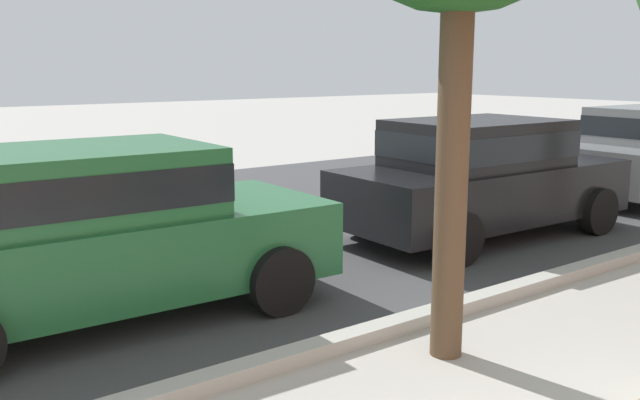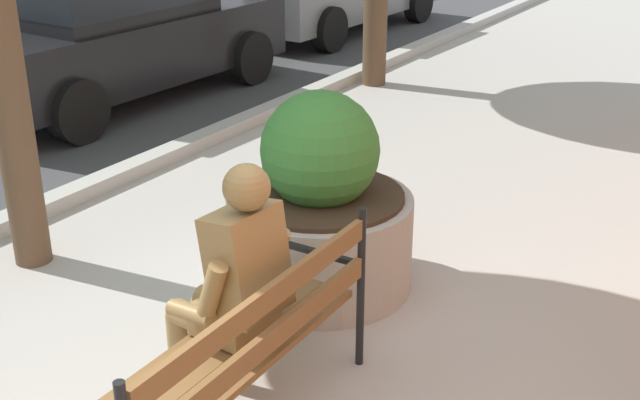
{
  "view_description": "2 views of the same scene",
  "coord_description": "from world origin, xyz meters",
  "px_view_note": "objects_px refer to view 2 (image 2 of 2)",
  "views": [
    {
      "loc": [
        -3.02,
        -1.24,
        2.25
      ],
      "look_at": [
        1.49,
        4.76,
        0.8
      ],
      "focal_mm": 39.19,
      "sensor_mm": 36.0,
      "label": 1
    },
    {
      "loc": [
        -2.35,
        -2.1,
        2.65
      ],
      "look_at": [
        1.7,
        0.46,
        0.6
      ],
      "focal_mm": 46.09,
      "sensor_mm": 36.0,
      "label": 2
    }
  ],
  "objects_px": {
    "parked_car_black": "(111,26)",
    "concrete_planter": "(320,212)",
    "bronze_statue_seated": "(229,292)",
    "park_bench": "(238,347)"
  },
  "relations": [
    {
      "from": "bronze_statue_seated",
      "to": "concrete_planter",
      "type": "relative_size",
      "value": 1.05
    },
    {
      "from": "parked_car_black",
      "to": "concrete_planter",
      "type": "bearing_deg",
      "value": -119.66
    },
    {
      "from": "park_bench",
      "to": "concrete_planter",
      "type": "relative_size",
      "value": 1.38
    },
    {
      "from": "bronze_statue_seated",
      "to": "parked_car_black",
      "type": "relative_size",
      "value": 0.33
    },
    {
      "from": "park_bench",
      "to": "concrete_planter",
      "type": "distance_m",
      "value": 1.63
    },
    {
      "from": "concrete_planter",
      "to": "bronze_statue_seated",
      "type": "bearing_deg",
      "value": -166.51
    },
    {
      "from": "bronze_statue_seated",
      "to": "parked_car_black",
      "type": "xyz_separation_m",
      "value": [
        3.78,
        4.63,
        0.17
      ]
    },
    {
      "from": "bronze_statue_seated",
      "to": "parked_car_black",
      "type": "distance_m",
      "value": 5.98
    },
    {
      "from": "park_bench",
      "to": "parked_car_black",
      "type": "distance_m",
      "value": 6.28
    },
    {
      "from": "park_bench",
      "to": "parked_car_black",
      "type": "height_order",
      "value": "parked_car_black"
    }
  ]
}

